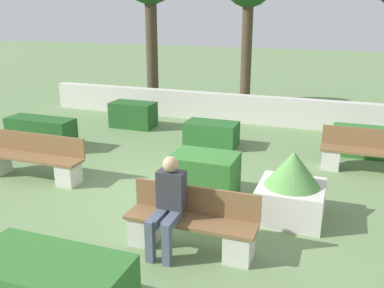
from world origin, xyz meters
TOP-DOWN VIEW (x-y plane):
  - ground_plane at (0.00, 0.00)m, footprint 60.00×60.00m
  - perimeter_wall at (0.00, 5.65)m, footprint 12.59×0.30m
  - bench_front at (0.98, -1.44)m, footprint 1.86×0.48m
  - bench_left_side at (3.45, 2.61)m, footprint 2.01×0.49m
  - bench_right_side at (-2.88, -0.02)m, footprint 2.18×0.48m
  - person_seated_man at (0.70, -1.58)m, footprint 0.38×0.64m
  - hedge_block_near_left at (-0.16, 3.17)m, footprint 1.26×0.71m
  - hedge_block_near_right at (3.52, 3.82)m, footprint 1.76×0.89m
  - hedge_block_mid_right at (0.62, 0.26)m, footprint 1.14×0.81m
  - hedge_block_far_left at (-2.79, 4.10)m, footprint 1.24×0.68m
  - hedge_block_far_right at (-4.00, 1.65)m, footprint 1.68×0.60m
  - planter_corner_left at (2.17, -0.01)m, footprint 1.03×1.03m

SIDE VIEW (x-z plane):
  - ground_plane at x=0.00m, z-range 0.00..0.00m
  - hedge_block_near_right at x=3.52m, z-range 0.00..0.60m
  - hedge_block_near_left at x=-0.16m, z-range 0.00..0.60m
  - bench_front at x=0.98m, z-range -0.10..0.78m
  - bench_left_side at x=3.45m, z-range -0.09..0.78m
  - bench_right_side at x=-2.88m, z-range -0.08..0.79m
  - hedge_block_far_left at x=-2.79m, z-range 0.00..0.71m
  - hedge_block_far_right at x=-4.00m, z-range 0.00..0.74m
  - hedge_block_mid_right at x=0.62m, z-range 0.00..0.81m
  - perimeter_wall at x=0.00m, z-range 0.00..0.82m
  - planter_corner_left at x=2.17m, z-range -0.04..1.09m
  - person_seated_man at x=0.70m, z-range 0.08..1.44m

